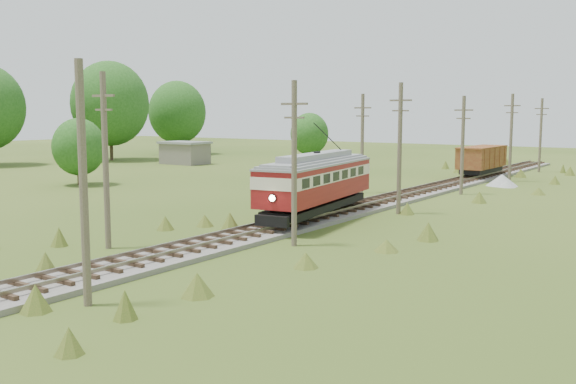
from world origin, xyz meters
The scene contains 17 objects.
railbed_main centered at (0.00, 34.00, 0.19)m, with size 3.60×96.00×0.57m.
streetcar centered at (0.00, 25.47, 2.68)m, with size 4.81×12.79×5.78m.
gondola centered at (0.00, 58.57, 2.12)m, with size 2.85×8.69×2.88m.
gravel_pile centered at (4.06, 52.46, 0.53)m, with size 3.09×3.28×1.12m.
utility_pole_r_1 centered at (3.10, 5.00, 4.40)m, with size 0.30×0.30×8.80m.
utility_pole_r_2 centered at (3.30, 18.00, 4.42)m, with size 1.60×0.30×8.60m.
utility_pole_r_3 centered at (3.20, 31.00, 4.63)m, with size 1.60×0.30×9.00m.
utility_pole_r_4 centered at (3.00, 44.00, 4.32)m, with size 1.60×0.30×8.40m.
utility_pole_r_5 centered at (3.40, 57.00, 4.58)m, with size 1.60×0.30×8.90m.
utility_pole_r_6 centered at (3.20, 70.00, 4.47)m, with size 1.60×0.30×8.70m.
utility_pole_l_a centered at (-4.20, 12.00, 4.63)m, with size 1.60×0.30×9.00m.
utility_pole_l_b centered at (-4.50, 40.00, 4.42)m, with size 1.60×0.30×8.60m.
tree_left_4 centered at (-54.00, 54.00, 8.37)m, with size 11.34×11.34×14.61m.
tree_left_5 centered at (-56.00, 70.00, 7.12)m, with size 9.66×9.66×12.44m.
tree_mid_a centered at (-28.00, 68.00, 4.02)m, with size 5.46×5.46×7.03m.
tree_mid_c centered at (-30.00, 30.00, 3.71)m, with size 5.04×5.04×6.49m.
shed centered at (-40.00, 55.00, 1.57)m, with size 6.40×4.40×3.10m.
Camera 1 is at (21.88, -9.39, 6.90)m, focal length 40.00 mm.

